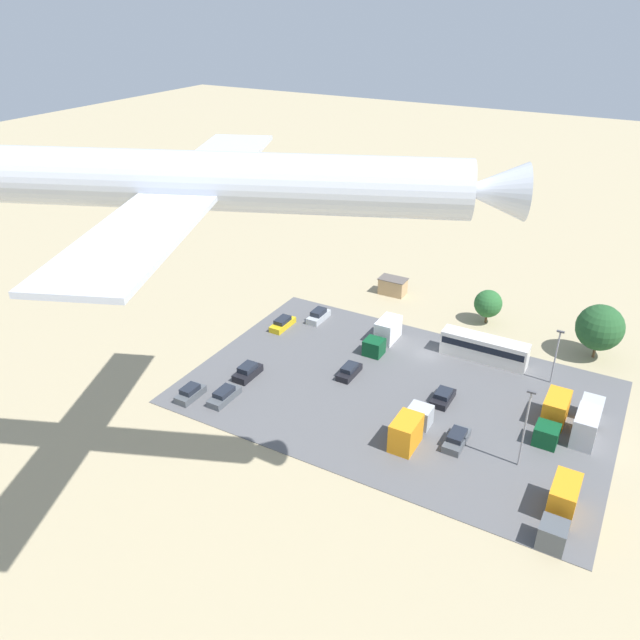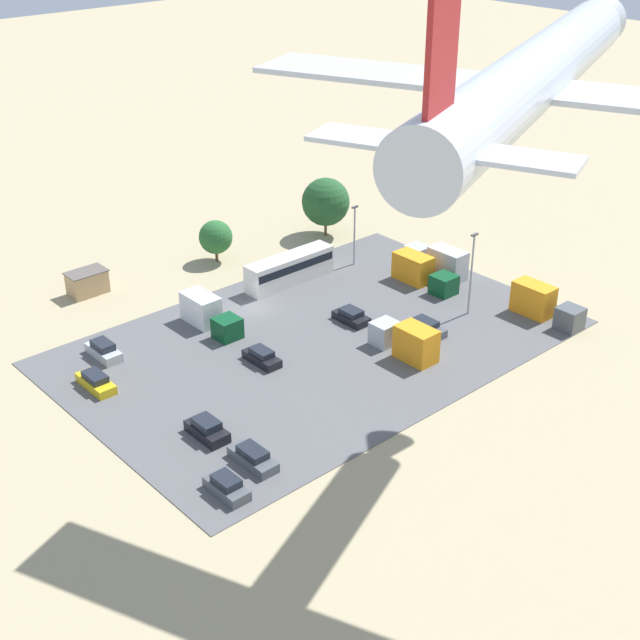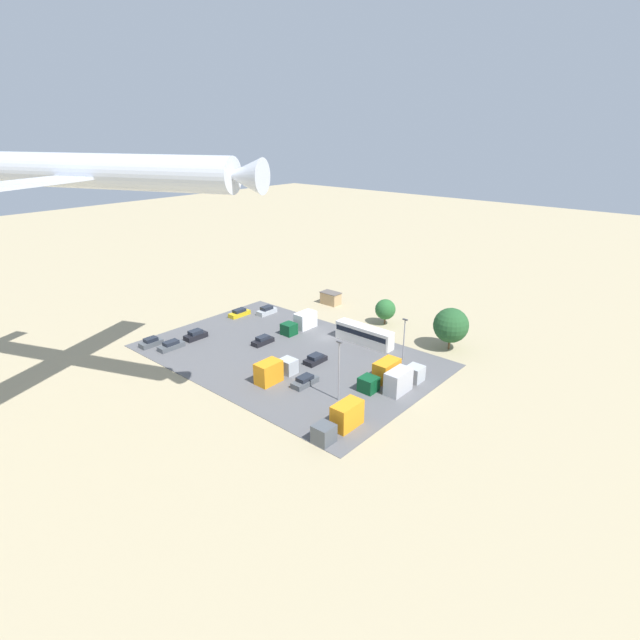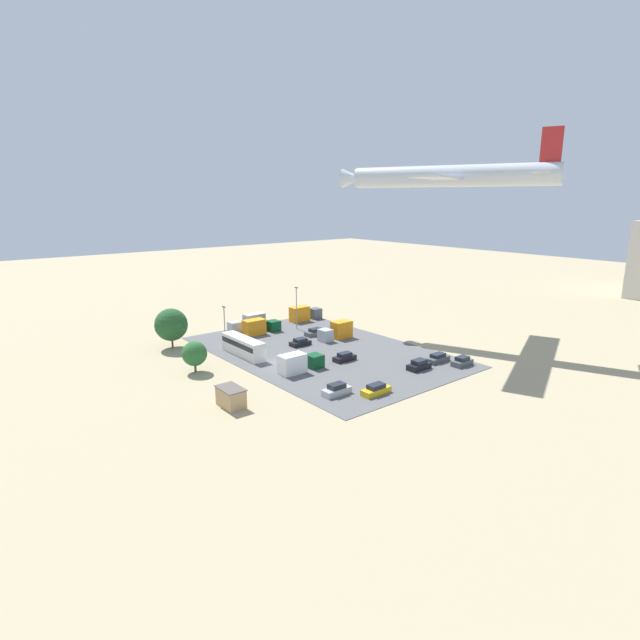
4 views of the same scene
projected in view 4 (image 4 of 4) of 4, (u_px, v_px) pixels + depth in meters
ground_plane at (276, 363)px, 86.46m from camera, size 400.00×400.00×0.00m
parking_lot_surface at (322, 351)px, 92.76m from camera, size 50.15×33.17×0.08m
shed_building at (231, 397)px, 67.90m from camera, size 4.42×2.78×2.73m
bus at (243, 346)px, 89.86m from camera, size 11.39×2.56×3.32m
parked_car_0 at (438, 358)px, 86.62m from camera, size 1.82×4.68×1.48m
parked_car_1 at (300, 342)px, 96.26m from camera, size 2.00×4.07×1.42m
parked_car_2 at (462, 362)px, 84.71m from camera, size 1.82×4.02×1.56m
parked_car_3 at (337, 390)px, 72.06m from camera, size 1.83×4.41×1.66m
parked_car_4 at (419, 365)px, 82.75m from camera, size 1.95×4.24×1.66m
parked_car_5 at (345, 357)px, 87.17m from camera, size 1.74×4.23×1.46m
parked_car_6 at (315, 332)px, 103.47m from camera, size 1.91×4.51×1.49m
parked_car_7 at (376, 390)px, 72.29m from camera, size 1.79×4.69×1.50m
parked_truck_0 at (337, 331)px, 100.79m from camera, size 2.54×7.38×3.43m
parked_truck_1 at (249, 323)px, 106.87m from camera, size 2.38×8.22×3.52m
parked_truck_2 at (260, 327)px, 104.56m from camera, size 2.50×8.24×3.20m
parked_truck_3 at (304, 314)px, 115.86m from camera, size 2.38×8.06×3.44m
parked_truck_4 at (299, 363)px, 81.51m from camera, size 2.49×7.99×3.16m
tree_near_shed at (171, 325)px, 93.99m from camera, size 6.16×6.16×7.63m
tree_apron_mid at (195, 354)px, 81.06m from camera, size 4.07×4.07×5.19m
light_pole_lot_centre at (296, 306)px, 107.57m from camera, size 0.90×0.28×9.22m
light_pole_lot_edge at (225, 323)px, 96.89m from camera, size 0.90×0.28×7.40m
airplane at (443, 176)px, 97.41m from camera, size 41.38×35.06×10.06m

